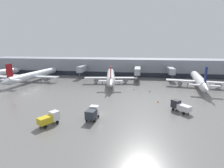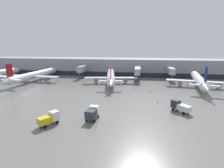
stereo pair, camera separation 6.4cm
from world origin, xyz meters
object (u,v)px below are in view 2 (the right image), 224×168
service_truck_2 (180,106)px  traffic_cone_1 (134,89)px  traffic_cone_2 (150,91)px  parked_jet_1 (34,75)px  service_truck_1 (92,113)px  parked_jet_0 (111,77)px  service_truck_0 (49,118)px  parked_jet_3 (199,80)px  traffic_cone_0 (158,102)px

service_truck_2 → traffic_cone_1: service_truck_2 is taller
traffic_cone_2 → parked_jet_1: bearing=167.9°
parked_jet_1 → service_truck_1: 52.83m
parked_jet_0 → parked_jet_1: bearing=82.6°
parked_jet_1 → service_truck_0: size_ratio=8.54×
parked_jet_3 → service_truck_0: bearing=143.3°
parked_jet_1 → parked_jet_3: 70.69m
traffic_cone_2 → traffic_cone_0: bearing=-81.8°
parked_jet_3 → traffic_cone_0: size_ratio=56.54×
parked_jet_3 → service_truck_0: (-41.24, -39.99, -1.51)m
parked_jet_3 → traffic_cone_0: 27.94m
traffic_cone_1 → service_truck_0: bearing=-116.9°
service_truck_0 → traffic_cone_2: (22.01, 30.11, -1.12)m
parked_jet_0 → parked_jet_3: bearing=-103.0°
service_truck_0 → traffic_cone_0: bearing=-22.1°
service_truck_2 → traffic_cone_2: service_truck_2 is taller
traffic_cone_1 → traffic_cone_2: size_ratio=0.86×
parked_jet_3 → service_truck_2: size_ratio=7.17×
parked_jet_1 → service_truck_2: size_ratio=8.15×
service_truck_2 → parked_jet_1: bearing=21.9°
traffic_cone_0 → traffic_cone_1: bearing=118.2°
parked_jet_1 → traffic_cone_1: bearing=-97.2°
traffic_cone_1 → traffic_cone_2: (5.71, -2.08, 0.05)m
traffic_cone_0 → traffic_cone_2: (-1.68, 11.71, 0.03)m
parked_jet_3 → service_truck_0: 57.46m
parked_jet_0 → traffic_cone_0: parked_jet_0 is taller
parked_jet_1 → traffic_cone_0: 57.85m
traffic_cone_0 → service_truck_1: bearing=-137.2°
parked_jet_3 → parked_jet_0: bearing=95.5°
parked_jet_3 → traffic_cone_0: (-17.54, -21.59, -2.66)m
parked_jet_0 → traffic_cone_1: parked_jet_0 is taller
parked_jet_0 → parked_jet_3: (35.26, -2.29, -0.07)m
parked_jet_0 → parked_jet_1: (-35.43, -1.15, -0.10)m
traffic_cone_1 → traffic_cone_2: traffic_cone_2 is taller
traffic_cone_1 → service_truck_1: bearing=-106.2°
service_truck_0 → service_truck_2: 30.70m
parked_jet_0 → service_truck_0: parked_jet_0 is taller
service_truck_0 → traffic_cone_1: 36.10m
parked_jet_0 → traffic_cone_2: parked_jet_0 is taller
parked_jet_1 → traffic_cone_1: 46.69m
parked_jet_0 → parked_jet_1: parked_jet_1 is taller
service_truck_0 → traffic_cone_2: 37.32m
traffic_cone_0 → traffic_cone_1: (-7.39, 13.79, -0.02)m
service_truck_2 → traffic_cone_0: 8.10m
service_truck_0 → traffic_cone_0: service_truck_0 is taller
traffic_cone_0 → parked_jet_0: bearing=126.6°
service_truck_0 → traffic_cone_2: service_truck_0 is taller
parked_jet_3 → traffic_cone_1: parked_jet_3 is taller
service_truck_2 → traffic_cone_0: (-4.62, 6.55, -1.17)m
parked_jet_1 → traffic_cone_2: size_ratio=58.48×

